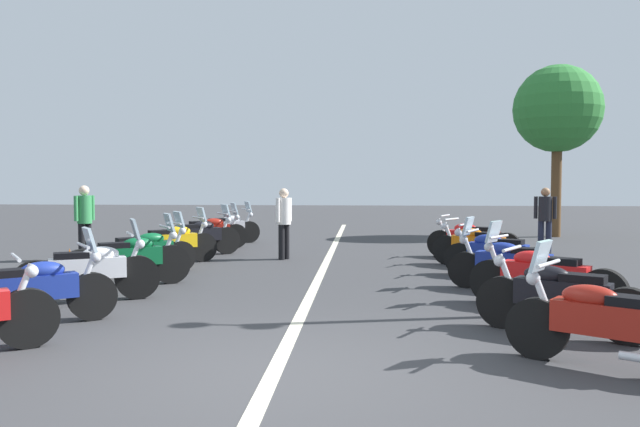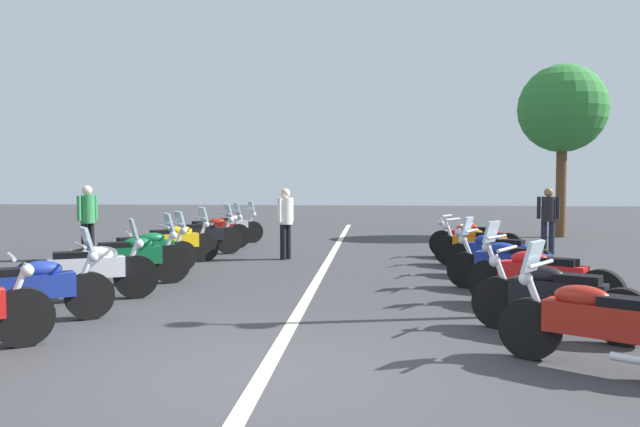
{
  "view_description": "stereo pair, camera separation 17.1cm",
  "coord_description": "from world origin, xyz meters",
  "px_view_note": "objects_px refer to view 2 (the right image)",
  "views": [
    {
      "loc": [
        -5.64,
        -0.84,
        1.79
      ],
      "look_at": [
        6.11,
        0.0,
        1.17
      ],
      "focal_mm": 35.24,
      "sensor_mm": 36.0,
      "label": 1
    },
    {
      "loc": [
        -5.64,
        -1.01,
        1.79
      ],
      "look_at": [
        6.11,
        0.0,
        1.17
      ],
      "focal_mm": 35.24,
      "sensor_mm": 36.0,
      "label": 2
    }
  ],
  "objects_px": {
    "motorcycle_left_row_3": "(129,258)",
    "motorcycle_right_row_6": "(474,239)",
    "motorcycle_left_row_7": "(212,231)",
    "motorcycle_right_row_0": "(598,323)",
    "motorcycle_left_row_8": "(230,227)",
    "motorcycle_right_row_1": "(555,297)",
    "roadside_tree_0": "(563,110)",
    "bystander_1": "(548,215)",
    "bystander_0": "(88,216)",
    "motorcycle_left_row_5": "(174,242)",
    "motorcycle_right_row_2": "(540,277)",
    "motorcycle_left_row_2": "(89,270)",
    "motorcycle_left_row_1": "(27,289)",
    "traffic_cone_0": "(71,266)",
    "motorcycle_right_row_3": "(510,264)",
    "motorcycle_left_row_6": "(200,236)",
    "motorcycle_left_row_4": "(144,251)",
    "motorcycle_right_row_4": "(497,254)",
    "bystander_3": "(286,218)",
    "motorcycle_right_row_5": "(478,246)"
  },
  "relations": [
    {
      "from": "motorcycle_right_row_3",
      "to": "traffic_cone_0",
      "type": "relative_size",
      "value": 3.24
    },
    {
      "from": "motorcycle_left_row_4",
      "to": "motorcycle_right_row_3",
      "type": "relative_size",
      "value": 0.89
    },
    {
      "from": "motorcycle_left_row_4",
      "to": "traffic_cone_0",
      "type": "xyz_separation_m",
      "value": [
        -1.08,
        0.92,
        -0.17
      ]
    },
    {
      "from": "traffic_cone_0",
      "to": "roadside_tree_0",
      "type": "bearing_deg",
      "value": -48.33
    },
    {
      "from": "motorcycle_left_row_1",
      "to": "bystander_3",
      "type": "relative_size",
      "value": 1.12
    },
    {
      "from": "motorcycle_right_row_4",
      "to": "roadside_tree_0",
      "type": "height_order",
      "value": "roadside_tree_0"
    },
    {
      "from": "motorcycle_left_row_5",
      "to": "bystander_0",
      "type": "height_order",
      "value": "bystander_0"
    },
    {
      "from": "motorcycle_left_row_2",
      "to": "bystander_3",
      "type": "xyz_separation_m",
      "value": [
        5.22,
        -2.19,
        0.47
      ]
    },
    {
      "from": "motorcycle_left_row_6",
      "to": "motorcycle_left_row_2",
      "type": "bearing_deg",
      "value": -126.05
    },
    {
      "from": "motorcycle_left_row_5",
      "to": "motorcycle_right_row_2",
      "type": "xyz_separation_m",
      "value": [
        -4.34,
        -6.58,
        0.0
      ]
    },
    {
      "from": "motorcycle_right_row_3",
      "to": "motorcycle_right_row_4",
      "type": "height_order",
      "value": "motorcycle_right_row_3"
    },
    {
      "from": "motorcycle_left_row_1",
      "to": "motorcycle_right_row_5",
      "type": "height_order",
      "value": "motorcycle_left_row_1"
    },
    {
      "from": "motorcycle_left_row_1",
      "to": "traffic_cone_0",
      "type": "xyz_separation_m",
      "value": [
        3.19,
        1.05,
        -0.17
      ]
    },
    {
      "from": "motorcycle_right_row_6",
      "to": "traffic_cone_0",
      "type": "xyz_separation_m",
      "value": [
        -4.06,
        7.58,
        -0.16
      ]
    },
    {
      "from": "bystander_1",
      "to": "bystander_0",
      "type": "bearing_deg",
      "value": -63.32
    },
    {
      "from": "motorcycle_left_row_2",
      "to": "motorcycle_left_row_8",
      "type": "distance_m",
      "value": 8.64
    },
    {
      "from": "motorcycle_left_row_3",
      "to": "motorcycle_right_row_6",
      "type": "bearing_deg",
      "value": 0.84
    },
    {
      "from": "motorcycle_right_row_5",
      "to": "motorcycle_left_row_7",
      "type": "bearing_deg",
      "value": 9.49
    },
    {
      "from": "motorcycle_left_row_1",
      "to": "motorcycle_left_row_2",
      "type": "distance_m",
      "value": 1.57
    },
    {
      "from": "motorcycle_left_row_7",
      "to": "motorcycle_right_row_2",
      "type": "height_order",
      "value": "motorcycle_left_row_7"
    },
    {
      "from": "motorcycle_left_row_1",
      "to": "motorcycle_left_row_6",
      "type": "bearing_deg",
      "value": 52.82
    },
    {
      "from": "motorcycle_left_row_6",
      "to": "traffic_cone_0",
      "type": "xyz_separation_m",
      "value": [
        -4.12,
        1.15,
        -0.18
      ]
    },
    {
      "from": "motorcycle_right_row_0",
      "to": "motorcycle_right_row_2",
      "type": "distance_m",
      "value": 2.82
    },
    {
      "from": "motorcycle_left_row_6",
      "to": "motorcycle_right_row_5",
      "type": "xyz_separation_m",
      "value": [
        -1.51,
        -6.29,
        -0.02
      ]
    },
    {
      "from": "motorcycle_left_row_7",
      "to": "motorcycle_left_row_8",
      "type": "xyz_separation_m",
      "value": [
        1.45,
        -0.15,
        -0.01
      ]
    },
    {
      "from": "motorcycle_left_row_4",
      "to": "bystander_3",
      "type": "bearing_deg",
      "value": 8.75
    },
    {
      "from": "motorcycle_left_row_4",
      "to": "traffic_cone_0",
      "type": "relative_size",
      "value": 2.87
    },
    {
      "from": "motorcycle_left_row_8",
      "to": "bystander_1",
      "type": "distance_m",
      "value": 8.53
    },
    {
      "from": "motorcycle_right_row_6",
      "to": "motorcycle_left_row_8",
      "type": "bearing_deg",
      "value": 0.36
    },
    {
      "from": "motorcycle_left_row_8",
      "to": "motorcycle_right_row_0",
      "type": "distance_m",
      "value": 13.06
    },
    {
      "from": "motorcycle_left_row_3",
      "to": "motorcycle_right_row_5",
      "type": "relative_size",
      "value": 1.06
    },
    {
      "from": "motorcycle_left_row_5",
      "to": "motorcycle_left_row_1",
      "type": "bearing_deg",
      "value": -126.44
    },
    {
      "from": "motorcycle_left_row_8",
      "to": "motorcycle_right_row_0",
      "type": "relative_size",
      "value": 1.06
    },
    {
      "from": "motorcycle_left_row_2",
      "to": "bystander_0",
      "type": "bearing_deg",
      "value": 87.41
    },
    {
      "from": "motorcycle_right_row_4",
      "to": "bystander_0",
      "type": "xyz_separation_m",
      "value": [
        1.92,
        8.69,
        0.54
      ]
    },
    {
      "from": "bystander_0",
      "to": "motorcycle_left_row_6",
      "type": "bearing_deg",
      "value": 51.19
    },
    {
      "from": "motorcycle_right_row_1",
      "to": "motorcycle_right_row_4",
      "type": "bearing_deg",
      "value": -61.53
    },
    {
      "from": "motorcycle_right_row_1",
      "to": "roadside_tree_0",
      "type": "bearing_deg",
      "value": -75.54
    },
    {
      "from": "motorcycle_left_row_1",
      "to": "motorcycle_left_row_4",
      "type": "xyz_separation_m",
      "value": [
        4.28,
        0.13,
        -0.0
      ]
    },
    {
      "from": "motorcycle_left_row_3",
      "to": "bystander_1",
      "type": "relative_size",
      "value": 1.15
    },
    {
      "from": "motorcycle_right_row_3",
      "to": "roadside_tree_0",
      "type": "xyz_separation_m",
      "value": [
        10.22,
        -3.72,
        3.57
      ]
    },
    {
      "from": "motorcycle_left_row_2",
      "to": "motorcycle_left_row_5",
      "type": "height_order",
      "value": "motorcycle_left_row_2"
    },
    {
      "from": "motorcycle_left_row_2",
      "to": "motorcycle_left_row_4",
      "type": "height_order",
      "value": "motorcycle_left_row_2"
    },
    {
      "from": "motorcycle_left_row_5",
      "to": "motorcycle_left_row_8",
      "type": "bearing_deg",
      "value": 50.18
    },
    {
      "from": "motorcycle_right_row_1",
      "to": "roadside_tree_0",
      "type": "distance_m",
      "value": 14.14
    },
    {
      "from": "motorcycle_right_row_5",
      "to": "motorcycle_left_row_8",
      "type": "bearing_deg",
      "value": -0.9
    },
    {
      "from": "motorcycle_left_row_7",
      "to": "motorcycle_right_row_3",
      "type": "relative_size",
      "value": 0.98
    },
    {
      "from": "motorcycle_right_row_2",
      "to": "roadside_tree_0",
      "type": "bearing_deg",
      "value": -72.61
    },
    {
      "from": "motorcycle_left_row_8",
      "to": "motorcycle_right_row_6",
      "type": "xyz_separation_m",
      "value": [
        -2.95,
        -6.37,
        -0.01
      ]
    },
    {
      "from": "motorcycle_left_row_7",
      "to": "motorcycle_right_row_0",
      "type": "relative_size",
      "value": 1.14
    }
  ]
}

